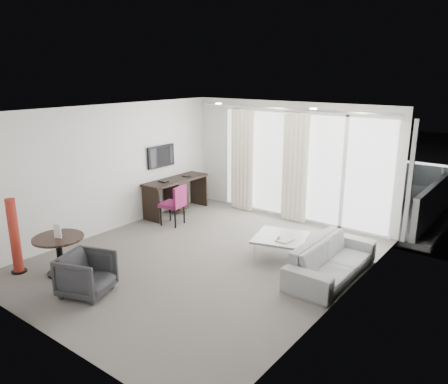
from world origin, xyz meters
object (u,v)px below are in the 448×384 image
Objects in this scene: desk_chair at (172,205)px; coffee_table at (280,247)px; sofa at (332,260)px; rattan_chair_a at (357,190)px; red_lamp at (15,236)px; round_table at (60,255)px; desk at (176,196)px; tub_armchair at (87,274)px; rattan_chair_b at (386,194)px.

coffee_table is at bearing -13.14° from desk_chair.
coffee_table is at bearing 81.61° from sofa.
rattan_chair_a is (-0.12, 3.98, 0.17)m from coffee_table.
red_lamp reaches higher than desk_chair.
round_table is at bearing 126.06° from sofa.
round_table is 1.08× the size of rattan_chair_a.
round_table is at bearing -96.50° from desk_chair.
coffee_table is 3.98m from rattan_chair_a.
desk_chair is 0.99× the size of coffee_table.
desk reaches higher than tub_armchair.
red_lamp is at bearing 79.38° from tub_armchair.
round_table is 0.40× the size of sofa.
desk reaches higher than coffee_table.
round_table reaches higher than tub_armchair.
red_lamp is 1.70× the size of rattan_chair_a.
rattan_chair_b is (2.19, 6.92, 0.05)m from tub_armchair.
tub_armchair is 0.94× the size of rattan_chair_a.
tub_armchair is (1.55, 0.24, -0.31)m from red_lamp.
rattan_chair_a is (2.42, 6.73, 0.05)m from round_table.
rattan_chair_a is at bearing -31.69° from tub_armchair.
red_lamp is (-0.63, -0.39, 0.31)m from round_table.
desk is 2.15× the size of round_table.
desk_chair is 1.27× the size of tub_armchair.
sofa is at bearing -12.21° from desk.
coffee_table is at bearing 44.84° from red_lamp.
desk is 3.61m from round_table.
tub_armchair is (1.65, -3.68, -0.09)m from desk.
desk_chair is 4.68m from rattan_chair_a.
sofa is 4.29m from rattan_chair_a.
rattan_chair_b reaches higher than round_table.
desk_chair is at bearing 86.01° from sofa.
tub_armchair is at bearing -119.09° from coffee_table.
tub_armchair is at bearing -65.88° from desk.
desk_chair is 2.77m from coffee_table.
red_lamp reaches higher than desk.
red_lamp reaches higher than tub_armchair.
sofa is (4.30, -0.93, -0.12)m from desk.
desk is 2.33× the size of rattan_chair_a.
sofa is at bearing -8.39° from coffee_table.
coffee_table is (1.62, 2.90, -0.12)m from tub_armchair.
desk reaches higher than rattan_chair_b.
rattan_chair_b is at bearing 6.28° from sofa.
desk_chair is at bearing 177.69° from coffee_table.
sofa is at bearing 35.46° from red_lamp.
rattan_chair_b is at bearing 40.17° from desk.
red_lamp is 1.70× the size of rattan_chair_b.
coffee_table is (2.75, -0.11, -0.24)m from desk_chair.
coffee_table is at bearing -48.50° from tub_armchair.
rattan_chair_b is (3.84, 3.24, -0.03)m from desk.
desk_chair is at bearing -52.51° from desk.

